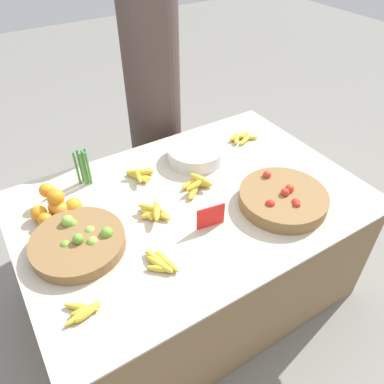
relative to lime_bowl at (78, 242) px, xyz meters
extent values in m
plane|color=gray|center=(0.59, 0.01, -0.77)|extent=(12.00, 12.00, 0.00)
cube|color=olive|center=(0.59, 0.01, -0.41)|extent=(1.66, 1.13, 0.73)
cube|color=#BCB29E|center=(0.59, 0.01, -0.04)|extent=(1.72, 1.18, 0.01)
cylinder|color=olive|center=(0.00, 0.00, 0.00)|extent=(0.41, 0.41, 0.06)
sphere|color=#6BA333|center=(0.12, -0.04, 0.03)|extent=(0.05, 0.05, 0.05)
sphere|color=#7AB238|center=(-0.01, 0.01, 0.00)|extent=(0.06, 0.06, 0.06)
sphere|color=#89BC42|center=(0.05, -0.05, 0.02)|extent=(0.05, 0.05, 0.05)
sphere|color=#6BA333|center=(-0.06, 0.00, 0.02)|extent=(0.05, 0.05, 0.05)
sphere|color=#6BA333|center=(0.01, 0.10, 0.02)|extent=(0.05, 0.05, 0.05)
sphere|color=#89BC42|center=(0.06, 0.02, 0.01)|extent=(0.05, 0.05, 0.05)
sphere|color=#6BA333|center=(0.00, -0.02, 0.04)|extent=(0.05, 0.05, 0.05)
sphere|color=#89BC42|center=(0.00, 0.11, 0.04)|extent=(0.05, 0.05, 0.05)
cylinder|color=olive|center=(0.95, -0.26, 0.00)|extent=(0.43, 0.43, 0.07)
sphere|color=red|center=(0.91, -0.36, 0.00)|extent=(0.04, 0.04, 0.04)
sphere|color=red|center=(0.95, -0.26, 0.00)|extent=(0.04, 0.04, 0.04)
sphere|color=red|center=(1.02, -0.24, 0.02)|extent=(0.05, 0.05, 0.05)
sphere|color=red|center=(0.84, -0.35, 0.01)|extent=(0.05, 0.05, 0.05)
sphere|color=red|center=(0.96, -0.34, 0.04)|extent=(0.04, 0.04, 0.04)
sphere|color=red|center=(0.86, -0.15, 0.01)|extent=(0.04, 0.04, 0.04)
sphere|color=red|center=(0.95, -0.27, 0.05)|extent=(0.04, 0.04, 0.04)
sphere|color=red|center=(1.07, -0.19, 0.01)|extent=(0.04, 0.04, 0.04)
sphere|color=red|center=(0.97, -0.11, 0.05)|extent=(0.04, 0.04, 0.04)
sphere|color=red|center=(0.99, -0.26, 0.05)|extent=(0.04, 0.04, 0.04)
sphere|color=red|center=(0.94, -0.35, 0.04)|extent=(0.04, 0.04, 0.04)
sphere|color=red|center=(0.82, -0.22, 0.00)|extent=(0.05, 0.05, 0.05)
sphere|color=red|center=(0.84, -0.28, 0.04)|extent=(0.05, 0.05, 0.05)
sphere|color=red|center=(0.96, -0.27, 0.02)|extent=(0.04, 0.04, 0.04)
sphere|color=orange|center=(-0.10, 0.27, 0.01)|extent=(0.08, 0.08, 0.08)
sphere|color=orange|center=(-0.01, 0.25, 0.01)|extent=(0.08, 0.08, 0.08)
sphere|color=orange|center=(0.06, 0.22, 0.01)|extent=(0.08, 0.08, 0.08)
sphere|color=orange|center=(-0.09, 0.21, 0.00)|extent=(0.07, 0.07, 0.07)
sphere|color=orange|center=(0.00, 0.23, 0.01)|extent=(0.08, 0.08, 0.08)
sphere|color=orange|center=(-0.02, 0.26, 0.01)|extent=(0.08, 0.08, 0.08)
sphere|color=orange|center=(-0.01, 0.27, 0.07)|extent=(0.08, 0.08, 0.08)
sphere|color=orange|center=(-0.03, 0.36, 0.05)|extent=(0.07, 0.07, 0.07)
cylinder|color=silver|center=(0.80, 0.30, 0.01)|extent=(0.33, 0.33, 0.08)
cube|color=red|center=(0.56, -0.20, 0.03)|extent=(0.14, 0.03, 0.12)
cylinder|color=#428438|center=(0.19, 0.42, 0.07)|extent=(0.01, 0.01, 0.20)
cylinder|color=#428438|center=(0.15, 0.43, 0.07)|extent=(0.01, 0.01, 0.20)
cylinder|color=#4C8E42|center=(0.19, 0.43, 0.07)|extent=(0.01, 0.01, 0.20)
cylinder|color=#428438|center=(0.19, 0.42, 0.07)|extent=(0.01, 0.01, 0.20)
cylinder|color=#4C8E42|center=(0.18, 0.41, 0.07)|extent=(0.01, 0.01, 0.20)
cylinder|color=#428438|center=(0.21, 0.44, 0.07)|extent=(0.01, 0.01, 0.20)
cylinder|color=#428438|center=(0.18, 0.45, 0.07)|extent=(0.01, 0.01, 0.20)
cylinder|color=#428438|center=(0.20, 0.40, 0.07)|extent=(0.01, 0.01, 0.20)
ellipsoid|color=gold|center=(1.12, 0.34, -0.01)|extent=(0.11, 0.13, 0.03)
ellipsoid|color=gold|center=(1.19, 0.31, -0.02)|extent=(0.12, 0.10, 0.03)
ellipsoid|color=gold|center=(1.15, 0.29, -0.02)|extent=(0.12, 0.07, 0.03)
ellipsoid|color=gold|center=(1.15, 0.34, -0.01)|extent=(0.16, 0.04, 0.04)
ellipsoid|color=gold|center=(0.43, 0.31, -0.02)|extent=(0.11, 0.14, 0.03)
ellipsoid|color=gold|center=(0.43, 0.30, -0.02)|extent=(0.07, 0.13, 0.03)
ellipsoid|color=gold|center=(0.44, 0.31, -0.01)|extent=(0.11, 0.14, 0.03)
ellipsoid|color=gold|center=(0.47, 0.32, -0.02)|extent=(0.13, 0.08, 0.03)
ellipsoid|color=gold|center=(0.46, 0.34, -0.02)|extent=(0.13, 0.11, 0.03)
ellipsoid|color=gold|center=(0.45, 0.31, 0.01)|extent=(0.15, 0.10, 0.03)
ellipsoid|color=gold|center=(0.43, 0.29, 0.01)|extent=(0.05, 0.12, 0.03)
ellipsoid|color=gold|center=(0.39, -0.01, -0.02)|extent=(0.09, 0.15, 0.03)
ellipsoid|color=gold|center=(0.36, 0.00, -0.01)|extent=(0.13, 0.06, 0.04)
ellipsoid|color=gold|center=(0.34, 0.03, -0.01)|extent=(0.04, 0.12, 0.03)
ellipsoid|color=gold|center=(0.38, -0.02, -0.02)|extent=(0.11, 0.08, 0.03)
ellipsoid|color=gold|center=(0.36, 0.02, 0.01)|extent=(0.11, 0.12, 0.03)
ellipsoid|color=gold|center=(0.38, -0.01, 0.01)|extent=(0.10, 0.14, 0.03)
ellipsoid|color=gold|center=(0.25, -0.25, -0.01)|extent=(0.07, 0.14, 0.03)
ellipsoid|color=gold|center=(0.25, -0.28, -0.01)|extent=(0.08, 0.14, 0.03)
ellipsoid|color=gold|center=(0.28, -0.28, -0.02)|extent=(0.06, 0.16, 0.03)
ellipsoid|color=gold|center=(0.24, -0.30, -0.02)|extent=(0.11, 0.09, 0.03)
ellipsoid|color=gold|center=(0.64, 0.10, -0.01)|extent=(0.13, 0.06, 0.03)
ellipsoid|color=gold|center=(0.62, 0.04, -0.01)|extent=(0.12, 0.10, 0.03)
ellipsoid|color=gold|center=(0.68, 0.08, -0.01)|extent=(0.13, 0.12, 0.04)
ellipsoid|color=gold|center=(0.63, 0.05, -0.02)|extent=(0.12, 0.12, 0.03)
ellipsoid|color=gold|center=(0.64, 0.06, 0.01)|extent=(0.13, 0.06, 0.03)
ellipsoid|color=gold|center=(0.68, 0.08, 0.02)|extent=(0.08, 0.14, 0.04)
ellipsoid|color=gold|center=(-0.10, -0.31, -0.02)|extent=(0.12, 0.11, 0.03)
ellipsoid|color=gold|center=(-0.09, -0.34, -0.02)|extent=(0.12, 0.06, 0.03)
ellipsoid|color=gold|center=(-0.09, -0.33, -0.02)|extent=(0.12, 0.05, 0.03)
ellipsoid|color=gold|center=(-0.10, -0.33, -0.02)|extent=(0.15, 0.06, 0.03)
cylinder|color=#473833|center=(0.84, 0.89, -0.01)|extent=(0.36, 0.36, 1.51)
camera|label=1|loc=(-0.17, -1.20, 1.21)|focal=35.00mm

